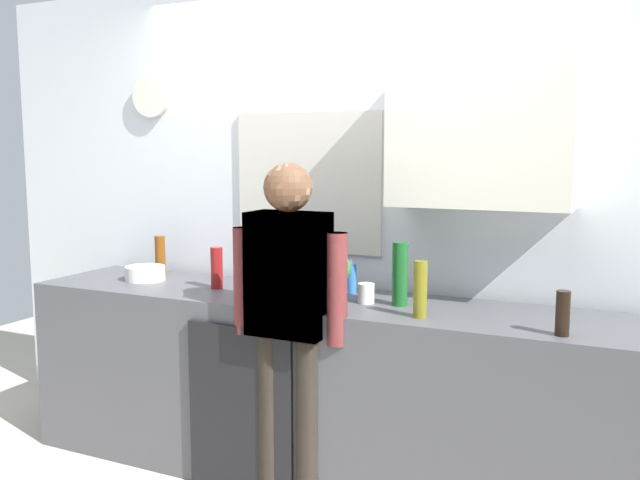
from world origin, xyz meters
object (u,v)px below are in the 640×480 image
bottle_olive_oil (420,289)px  bottle_dark_sauce (563,313)px  bottle_red_vinegar (217,268)px  dish_soap (351,278)px  bottle_green_wine (400,274)px  cup_white_mug (366,293)px  person_guest (289,307)px  bottle_amber_beer (160,255)px  mixing_bowl (145,273)px  potted_plant (336,273)px  person_at_sink (289,307)px  coffee_maker (271,273)px

bottle_olive_oil → bottle_dark_sauce: 0.60m
bottle_red_vinegar → dish_soap: size_ratio=1.22×
bottle_green_wine → cup_white_mug: size_ratio=3.16×
bottle_dark_sauce → bottle_olive_oil: bearing=175.2°
cup_white_mug → person_guest: 0.40m
bottle_amber_beer → person_guest: size_ratio=0.14×
bottle_green_wine → bottle_dark_sauce: 0.79m
mixing_bowl → bottle_green_wine: bearing=0.4°
cup_white_mug → potted_plant: size_ratio=0.41×
bottle_green_wine → bottle_red_vinegar: size_ratio=1.36×
bottle_green_wine → potted_plant: (-0.32, -0.02, -0.02)m
bottle_olive_oil → bottle_amber_beer: bottle_olive_oil is taller
bottle_olive_oil → person_at_sink: 0.60m
dish_soap → coffee_maker: bearing=-125.0°
bottle_green_wine → person_at_sink: size_ratio=0.19×
bottle_olive_oil → potted_plant: size_ratio=1.09×
dish_soap → person_at_sink: person_at_sink is taller
bottle_amber_beer → cup_white_mug: bottle_amber_beer is taller
dish_soap → person_guest: 0.50m
bottle_amber_beer → bottle_red_vinegar: bottle_amber_beer is taller
mixing_bowl → dish_soap: 1.19m
bottle_olive_oil → person_at_sink: size_ratio=0.16×
bottle_dark_sauce → bottle_red_vinegar: bottle_red_vinegar is taller
bottle_green_wine → bottle_olive_oil: bearing=-50.1°
bottle_dark_sauce → person_guest: person_guest is taller
bottle_olive_oil → person_guest: person_guest is taller
bottle_dark_sauce → mixing_bowl: (-2.24, 0.22, -0.05)m
coffee_maker → bottle_amber_beer: (-0.95, 0.37, -0.03)m
dish_soap → person_at_sink: 0.50m
cup_white_mug → mixing_bowl: 1.33m
potted_plant → dish_soap: bearing=88.4°
bottle_olive_oil → cup_white_mug: size_ratio=2.63×
cup_white_mug → dish_soap: size_ratio=0.53×
coffee_maker → cup_white_mug: coffee_maker is taller
coffee_maker → mixing_bowl: size_ratio=1.50×
bottle_green_wine → potted_plant: size_ratio=1.30×
bottle_olive_oil → cup_white_mug: 0.36m
bottle_dark_sauce → bottle_amber_beer: bottle_amber_beer is taller
person_at_sink → mixing_bowl: bearing=155.8°
bottle_olive_oil → person_guest: (-0.57, -0.14, -0.11)m
potted_plant → bottle_red_vinegar: bearing=-179.0°
bottle_red_vinegar → person_guest: 0.65m
cup_white_mug → person_at_sink: person_at_sink is taller
cup_white_mug → potted_plant: 0.18m
bottle_red_vinegar → potted_plant: potted_plant is taller
potted_plant → person_guest: size_ratio=0.14×
bottle_dark_sauce → dish_soap: bearing=159.6°
person_at_sink → bottle_dark_sauce: bearing=-3.7°
bottle_olive_oil → person_at_sink: bearing=-166.5°
bottle_amber_beer → bottle_red_vinegar: bearing=-20.3°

